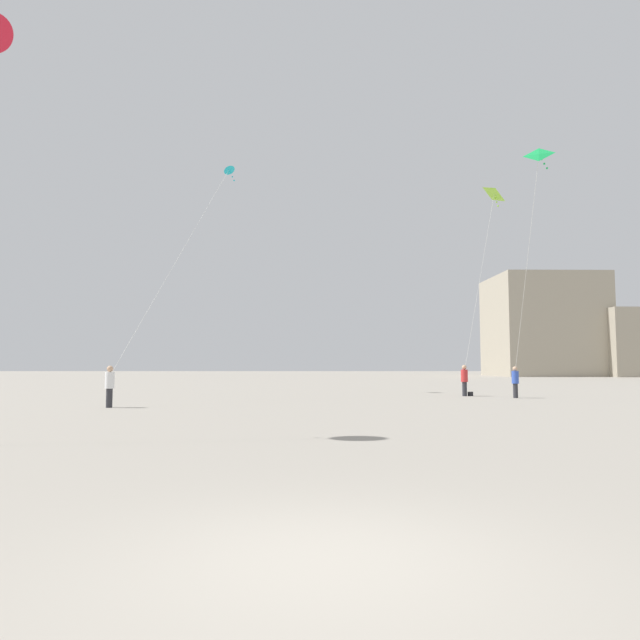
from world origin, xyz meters
The scene contains 9 objects.
ground_plane centered at (0.00, 0.00, 0.00)m, with size 300.00×300.00×0.00m, color #9E9689.
person_in_red centered at (8.11, 27.47, 0.96)m, with size 0.38×0.38×1.76m.
person_in_blue centered at (10.37, 25.62, 0.92)m, with size 0.37×0.37×1.68m.
person_in_white centered at (-8.81, 18.71, 0.95)m, with size 0.38×0.38×1.73m.
kite_cyan_diamond centered at (-6.20, 31.51, 14.12)m, with size 3.21×13.83×13.63m.
kite_emerald_delta centered at (10.47, 21.80, 11.53)m, with size 1.13×4.34×10.88m.
kite_lime_delta centered at (10.23, 28.11, 11.73)m, with size 2.79×1.89×10.91m.
building_left_hall centered at (35.00, 85.24, 7.78)m, with size 15.94×14.67×15.57m.
handbag_beside_flyer centered at (8.46, 27.57, 0.12)m, with size 0.32×0.14×0.24m, color black.
Camera 1 is at (-0.07, -5.43, 1.78)m, focal length 32.51 mm.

